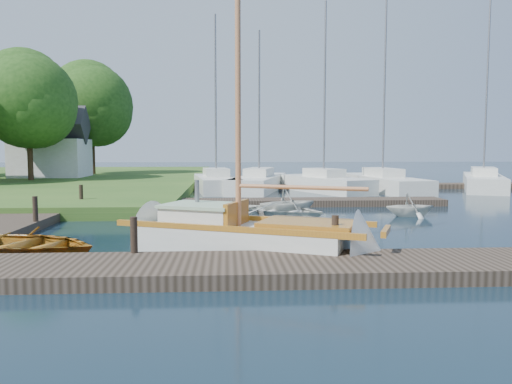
{
  "coord_description": "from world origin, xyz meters",
  "views": [
    {
      "loc": [
        -0.94,
        -16.03,
        2.61
      ],
      "look_at": [
        0.0,
        0.0,
        1.2
      ],
      "focal_mm": 35.0,
      "sensor_mm": 36.0,
      "label": 1
    }
  ],
  "objects": [
    {
      "name": "left_dock",
      "position": [
        -8.0,
        2.0,
        0.15
      ],
      "size": [
        2.2,
        18.0,
        0.3
      ],
      "primitive_type": "cube",
      "color": "#2B231A",
      "rests_on": "ground"
    },
    {
      "name": "mooring_post_4",
      "position": [
        -7.0,
        0.0,
        0.7
      ],
      "size": [
        0.16,
        0.16,
        0.8
      ],
      "primitive_type": "cylinder",
      "color": "black",
      "rests_on": "left_dock"
    },
    {
      "name": "marina_boat_2",
      "position": [
        4.89,
        13.67,
        0.58
      ],
      "size": [
        4.99,
        7.66,
        11.23
      ],
      "rotation": [
        0.0,
        0.0,
        1.99
      ],
      "color": "silver",
      "rests_on": "ground"
    },
    {
      "name": "house_c",
      "position": [
        -14.0,
        22.0,
        2.58
      ],
      "size": [
        5.25,
        4.0,
        5.28
      ],
      "color": "silver",
      "rests_on": "shore"
    },
    {
      "name": "pontoon",
      "position": [
        10.0,
        16.0,
        0.15
      ],
      "size": [
        30.0,
        1.6,
        0.3
      ],
      "primitive_type": "cube",
      "color": "#2B231A",
      "rests_on": "ground"
    },
    {
      "name": "mooring_post_5",
      "position": [
        -7.0,
        5.0,
        0.7
      ],
      "size": [
        0.16,
        0.16,
        0.8
      ],
      "primitive_type": "cylinder",
      "color": "black",
      "rests_on": "left_dock"
    },
    {
      "name": "marina_boat_1",
      "position": [
        1.06,
        14.77,
        0.56
      ],
      "size": [
        4.37,
        9.22,
        9.74
      ],
      "rotation": [
        0.0,
        0.0,
        1.32
      ],
      "color": "silver",
      "rests_on": "ground"
    },
    {
      "name": "tree_3",
      "position": [
        -14.0,
        18.05,
        5.81
      ],
      "size": [
        6.41,
        6.38,
        8.74
      ],
      "color": "#332114",
      "rests_on": "shore"
    },
    {
      "name": "sailboat",
      "position": [
        -0.32,
        -3.79,
        0.34
      ],
      "size": [
        7.34,
        4.65,
        9.83
      ],
      "rotation": [
        0.0,
        0.0,
        -0.41
      ],
      "color": "silver",
      "rests_on": "ground"
    },
    {
      "name": "tender_d",
      "position": [
        6.09,
        2.59,
        0.5
      ],
      "size": [
        2.01,
        1.77,
        1.0
      ],
      "primitive_type": "imported",
      "rotation": [
        0.0,
        0.0,
        1.64
      ],
      "color": "silver",
      "rests_on": "ground"
    },
    {
      "name": "marina_boat_3",
      "position": [
        8.64,
        14.08,
        0.57
      ],
      "size": [
        3.1,
        9.64,
        11.79
      ],
      "rotation": [
        0.0,
        0.0,
        1.67
      ],
      "color": "silver",
      "rests_on": "ground"
    },
    {
      "name": "far_dock",
      "position": [
        2.0,
        6.5,
        0.15
      ],
      "size": [
        14.0,
        1.6,
        0.3
      ],
      "primitive_type": "cube",
      "color": "#2B231A",
      "rests_on": "ground"
    },
    {
      "name": "ground",
      "position": [
        0.0,
        0.0,
        0.0
      ],
      "size": [
        160.0,
        160.0,
        0.0
      ],
      "primitive_type": "plane",
      "color": "black",
      "rests_on": "ground"
    },
    {
      "name": "tree_7",
      "position": [
        -12.0,
        26.05,
        6.2
      ],
      "size": [
        6.83,
        6.83,
        9.38
      ],
      "color": "#332114",
      "rests_on": "shore"
    },
    {
      "name": "mooring_post_2",
      "position": [
        1.5,
        -5.0,
        0.7
      ],
      "size": [
        0.16,
        0.16,
        0.8
      ],
      "primitive_type": "cylinder",
      "color": "black",
      "rests_on": "near_dock"
    },
    {
      "name": "marina_boat_0",
      "position": [
        -1.59,
        14.44,
        0.57
      ],
      "size": [
        3.13,
        7.43,
        10.57
      ],
      "rotation": [
        0.0,
        0.0,
        1.7
      ],
      "color": "silver",
      "rests_on": "ground"
    },
    {
      "name": "tender_b",
      "position": [
        1.4,
        2.96,
        0.63
      ],
      "size": [
        2.99,
        2.82,
        1.26
      ],
      "primitive_type": "imported",
      "rotation": [
        0.0,
        0.0,
        1.97
      ],
      "color": "silver",
      "rests_on": "ground"
    },
    {
      "name": "near_dock",
      "position": [
        0.0,
        -6.0,
        0.15
      ],
      "size": [
        18.0,
        2.2,
        0.3
      ],
      "primitive_type": "cube",
      "color": "#2B231A",
      "rests_on": "ground"
    },
    {
      "name": "dinghy",
      "position": [
        -5.84,
        -3.87,
        0.4
      ],
      "size": [
        4.6,
        3.96,
        0.8
      ],
      "primitive_type": "imported",
      "rotation": [
        0.0,
        0.0,
        1.21
      ],
      "color": "#93511D",
      "rests_on": "ground"
    },
    {
      "name": "mooring_post_1",
      "position": [
        -3.0,
        -5.0,
        0.7
      ],
      "size": [
        0.16,
        0.16,
        0.8
      ],
      "primitive_type": "cylinder",
      "color": "black",
      "rests_on": "near_dock"
    },
    {
      "name": "marina_boat_5",
      "position": [
        15.45,
        14.88,
        0.57
      ],
      "size": [
        5.95,
        9.5,
        11.83
      ],
      "rotation": [
        0.0,
        0.0,
        1.14
      ],
      "color": "silver",
      "rests_on": "ground"
    },
    {
      "name": "tender_c",
      "position": [
        1.0,
        2.34,
        0.37
      ],
      "size": [
        4.4,
        4.15,
        0.74
      ],
      "primitive_type": "imported",
      "rotation": [
        0.0,
        0.0,
        0.96
      ],
      "color": "silver",
      "rests_on": "ground"
    }
  ]
}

